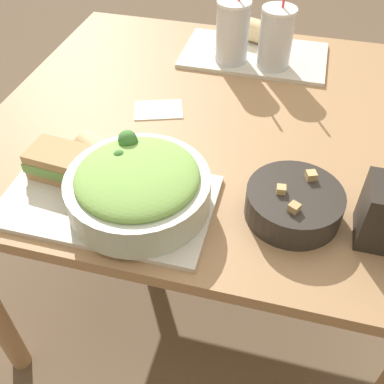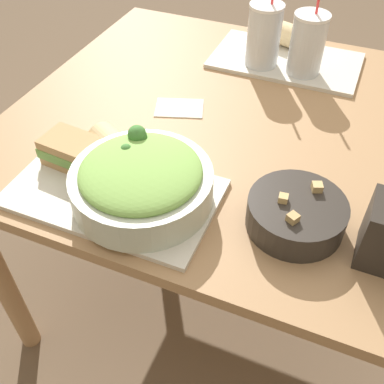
% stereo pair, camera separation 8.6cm
% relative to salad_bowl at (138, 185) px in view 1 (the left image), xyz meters
% --- Properties ---
extents(ground_plane, '(12.00, 12.00, 0.00)m').
position_rel_salad_bowl_xyz_m(ground_plane, '(0.08, 0.37, -0.80)').
color(ground_plane, brown).
extents(dining_table, '(1.14, 1.06, 0.74)m').
position_rel_salad_bowl_xyz_m(dining_table, '(0.08, 0.37, -0.16)').
color(dining_table, '#A37A51').
rests_on(dining_table, ground_plane).
extents(tray_near, '(0.44, 0.26, 0.01)m').
position_rel_salad_bowl_xyz_m(tray_near, '(-0.07, -0.01, -0.06)').
color(tray_near, beige).
rests_on(tray_near, dining_table).
extents(tray_far, '(0.44, 0.26, 0.01)m').
position_rel_salad_bowl_xyz_m(tray_far, '(0.13, 0.70, -0.06)').
color(tray_far, beige).
rests_on(tray_far, dining_table).
extents(salad_bowl, '(0.29, 0.29, 0.12)m').
position_rel_salad_bowl_xyz_m(salad_bowl, '(0.00, 0.00, 0.00)').
color(salad_bowl, beige).
rests_on(salad_bowl, tray_near).
extents(soup_bowl, '(0.19, 0.19, 0.08)m').
position_rel_salad_bowl_xyz_m(soup_bowl, '(0.31, 0.06, -0.03)').
color(soup_bowl, '#2D2823').
rests_on(soup_bowl, dining_table).
extents(sandwich_near, '(0.15, 0.10, 0.06)m').
position_rel_salad_bowl_xyz_m(sandwich_near, '(-0.19, 0.04, -0.02)').
color(sandwich_near, tan).
rests_on(sandwich_near, tray_near).
extents(baguette_near, '(0.15, 0.12, 0.07)m').
position_rel_salad_bowl_xyz_m(baguette_near, '(-0.11, 0.08, -0.02)').
color(baguette_near, '#DBBC84').
rests_on(baguette_near, tray_near).
extents(baguette_far, '(0.14, 0.11, 0.07)m').
position_rel_salad_bowl_xyz_m(baguette_far, '(0.10, 0.79, -0.02)').
color(baguette_far, '#DBBC84').
rests_on(baguette_far, tray_far).
extents(drink_cup_dark, '(0.10, 0.10, 0.26)m').
position_rel_salad_bowl_xyz_m(drink_cup_dark, '(0.07, 0.64, 0.03)').
color(drink_cup_dark, silver).
rests_on(drink_cup_dark, tray_far).
extents(drink_cup_red, '(0.10, 0.10, 0.25)m').
position_rel_salad_bowl_xyz_m(drink_cup_red, '(0.19, 0.64, 0.03)').
color(drink_cup_red, silver).
rests_on(drink_cup_red, tray_far).
extents(napkin_folded, '(0.15, 0.13, 0.00)m').
position_rel_salad_bowl_xyz_m(napkin_folded, '(-0.07, 0.35, -0.06)').
color(napkin_folded, silver).
rests_on(napkin_folded, dining_table).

